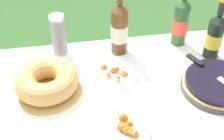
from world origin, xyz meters
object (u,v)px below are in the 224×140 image
object	(u,v)px
berry_tart	(217,83)
snack_plate_left	(125,128)
juice_bottle_red	(215,36)
snack_plate_far	(114,73)
serving_knife	(213,74)
cup_stack	(59,36)
bundt_cake	(47,81)
cider_bottle_green	(181,21)
cider_bottle_amber	(119,29)

from	to	relation	value
berry_tart	snack_plate_left	distance (m)	0.47
berry_tart	juice_bottle_red	size ratio (longest dim) A/B	1.01
snack_plate_left	snack_plate_far	world-z (taller)	snack_plate_left
snack_plate_left	serving_knife	bearing A→B (deg)	23.92
cup_stack	juice_bottle_red	distance (m)	0.74
bundt_cake	cup_stack	world-z (taller)	cup_stack
serving_knife	cup_stack	world-z (taller)	cup_stack
cider_bottle_green	snack_plate_far	distance (m)	0.44
bundt_cake	cup_stack	bearing A→B (deg)	75.35
bundt_cake	snack_plate_left	size ratio (longest dim) A/B	1.46
serving_knife	snack_plate_far	xyz separation A→B (m)	(-0.41, 0.14, -0.05)
berry_tart	cup_stack	size ratio (longest dim) A/B	1.45
cider_bottle_green	berry_tart	bearing A→B (deg)	-82.16
bundt_cake	cider_bottle_green	world-z (taller)	cider_bottle_green
cup_stack	cider_bottle_amber	world-z (taller)	cider_bottle_amber
bundt_cake	snack_plate_far	world-z (taller)	bundt_cake
serving_knife	cider_bottle_amber	distance (m)	0.48
juice_bottle_red	snack_plate_far	world-z (taller)	juice_bottle_red
serving_knife	snack_plate_left	bearing A→B (deg)	-90.11
snack_plate_left	snack_plate_far	bearing A→B (deg)	87.56
serving_knife	juice_bottle_red	distance (m)	0.23
bundt_cake	cider_bottle_amber	bearing A→B (deg)	32.88
cider_bottle_green	cider_bottle_amber	size ratio (longest dim) A/B	0.97
berry_tart	bundt_cake	size ratio (longest dim) A/B	1.04
bundt_cake	snack_plate_far	xyz separation A→B (m)	(0.30, 0.05, -0.04)
cider_bottle_green	snack_plate_far	world-z (taller)	cider_bottle_green
juice_bottle_red	snack_plate_left	xyz separation A→B (m)	(-0.51, -0.39, -0.10)
snack_plate_far	cup_stack	bearing A→B (deg)	138.88
berry_tart	cider_bottle_amber	size ratio (longest dim) A/B	0.91
serving_knife	bundt_cake	xyz separation A→B (m)	(-0.71, 0.09, -0.01)
snack_plate_left	bundt_cake	bearing A→B (deg)	136.30
cider_bottle_amber	juice_bottle_red	xyz separation A→B (m)	(0.44, -0.11, -0.02)
cup_stack	cider_bottle_amber	xyz separation A→B (m)	(0.29, -0.03, 0.02)
cup_stack	juice_bottle_red	world-z (taller)	juice_bottle_red
serving_knife	cider_bottle_amber	world-z (taller)	cider_bottle_amber
berry_tart	cider_bottle_amber	bearing A→B (deg)	136.84
juice_bottle_red	serving_knife	bearing A→B (deg)	-112.45
cider_bottle_green	snack_plate_far	bearing A→B (deg)	-151.92
cup_stack	snack_plate_left	size ratio (longest dim) A/B	1.04
serving_knife	snack_plate_left	xyz separation A→B (m)	(-0.42, -0.19, -0.05)
berry_tart	cider_bottle_amber	xyz separation A→B (m)	(-0.37, 0.34, 0.10)
serving_knife	cup_stack	bearing A→B (deg)	-142.04
berry_tart	snack_plate_far	xyz separation A→B (m)	(-0.42, 0.17, -0.02)
berry_tart	cider_bottle_amber	distance (m)	0.51
cup_stack	snack_plate_far	world-z (taller)	cup_stack
cup_stack	juice_bottle_red	bearing A→B (deg)	-10.78
cider_bottle_green	juice_bottle_red	size ratio (longest dim) A/B	1.08
bundt_cake	snack_plate_far	size ratio (longest dim) A/B	1.27
juice_bottle_red	snack_plate_left	bearing A→B (deg)	-142.38
juice_bottle_red	snack_plate_left	distance (m)	0.65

